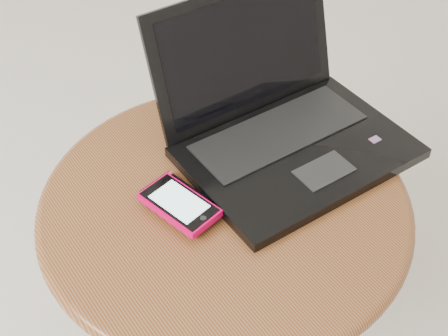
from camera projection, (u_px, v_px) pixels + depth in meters
table at (225, 240)px, 1.01m from camera, size 0.56×0.56×0.45m
laptop at (282, 123)px, 1.01m from camera, size 0.35×0.31×0.22m
phone_black at (181, 202)px, 0.93m from camera, size 0.08×0.13×0.01m
phone_pink at (179, 205)px, 0.91m from camera, size 0.08×0.12×0.01m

